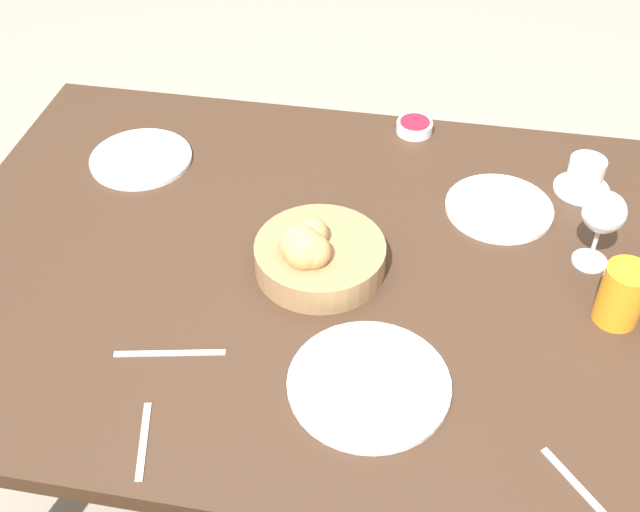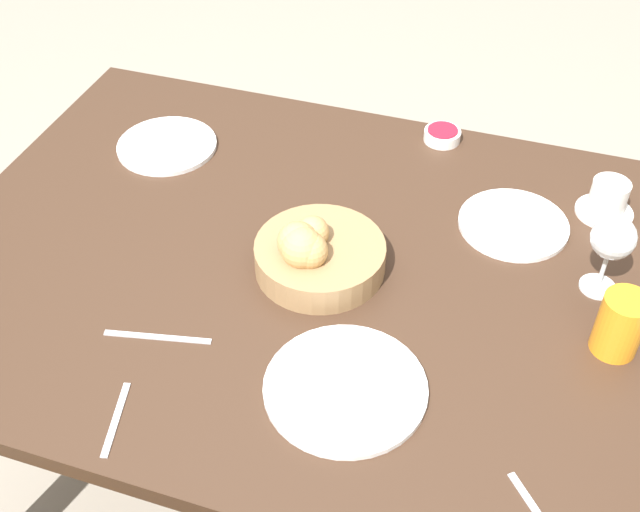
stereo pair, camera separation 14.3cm
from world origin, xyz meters
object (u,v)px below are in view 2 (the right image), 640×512
juice_glass (620,324)px  wine_glass (613,240)px  coffee_cup (608,200)px  fork_silver (158,337)px  bread_basket (315,253)px  plate_near_right (167,145)px  plate_far_center (345,388)px  plate_near_left (513,224)px  jam_bowl_berry (442,135)px  spoon_coffee (116,419)px

juice_glass → wine_glass: bearing=-76.5°
coffee_cup → fork_silver: bearing=39.6°
juice_glass → fork_silver: juice_glass is taller
bread_basket → plate_near_right: bread_basket is taller
plate_far_center → bread_basket: bearing=-61.8°
plate_near_right → wine_glass: bearing=170.5°
plate_near_right → juice_glass: 0.99m
fork_silver → plate_near_right: bearing=-65.5°
juice_glass → fork_silver: bearing=16.5°
juice_glass → wine_glass: 0.15m
juice_glass → fork_silver: (0.72, 0.21, -0.05)m
bread_basket → wine_glass: (-0.49, -0.11, 0.07)m
plate_near_left → jam_bowl_berry: bearing=-52.0°
fork_silver → spoon_coffee: 0.17m
plate_near_right → fork_silver: size_ratio=1.19×
plate_near_right → fork_silver: bearing=114.5°
plate_far_center → jam_bowl_berry: size_ratio=3.23×
plate_far_center → juice_glass: 0.45m
juice_glass → plate_near_right: bearing=-16.9°
fork_silver → spoon_coffee: size_ratio=1.33×
plate_near_left → plate_far_center: same height
fork_silver → spoon_coffee: bearing=95.1°
juice_glass → coffee_cup: (0.03, -0.35, -0.02)m
wine_glass → spoon_coffee: bearing=37.6°
jam_bowl_berry → coffee_cup: bearing=157.3°
plate_near_right → coffee_cup: 0.91m
plate_near_left → wine_glass: (-0.17, 0.12, 0.11)m
plate_near_left → coffee_cup: size_ratio=1.89×
juice_glass → spoon_coffee: size_ratio=0.83×
bread_basket → fork_silver: bread_basket is taller
spoon_coffee → plate_near_left: bearing=-128.4°
spoon_coffee → juice_glass: bearing=-151.5°
wine_glass → jam_bowl_berry: size_ratio=1.95×
juice_glass → jam_bowl_berry: juice_glass is taller
plate_near_right → plate_near_left: bearing=177.6°
plate_near_left → juice_glass: juice_glass is taller
coffee_cup → spoon_coffee: 0.99m
bread_basket → plate_near_right: 0.50m
plate_far_center → fork_silver: (0.33, -0.01, -0.00)m
jam_bowl_berry → fork_silver: 0.79m
juice_glass → plate_near_left: bearing=-52.4°
plate_near_right → fork_silver: (-0.23, 0.50, -0.00)m
plate_near_left → juice_glass: 0.33m
bread_basket → plate_far_center: 0.28m
bread_basket → jam_bowl_berry: bearing=-105.5°
spoon_coffee → wine_glass: bearing=-142.4°
bread_basket → jam_bowl_berry: bread_basket is taller
coffee_cup → spoon_coffee: coffee_cup is taller
coffee_cup → fork_silver: (0.68, 0.57, -0.03)m
plate_near_left → jam_bowl_berry: size_ratio=2.64×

